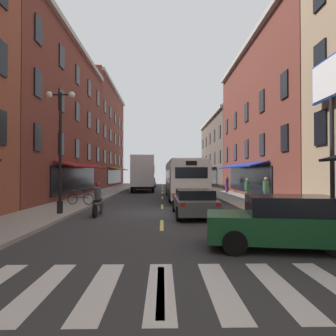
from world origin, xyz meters
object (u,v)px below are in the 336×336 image
object	(u,v)px
motorcycle_rider	(98,201)
pedestrian_mid	(266,191)
sedan_mid	(150,182)
sedan_far	(286,222)
sedan_near	(194,202)
pedestrian_rear	(227,184)
street_lamp_twin	(60,146)
bicycle_near	(80,199)
pedestrian_far	(247,189)
transit_bus	(183,179)
billboard_sign	(332,94)
box_truck	(143,174)

from	to	relation	value
motorcycle_rider	pedestrian_mid	size ratio (longest dim) A/B	1.21
sedan_mid	sedan_far	world-z (taller)	sedan_far
sedan_near	motorcycle_rider	bearing A→B (deg)	177.50
sedan_near	pedestrian_rear	size ratio (longest dim) A/B	2.77
motorcycle_rider	pedestrian_mid	distance (m)	10.12
motorcycle_rider	sedan_mid	bearing A→B (deg)	87.68
motorcycle_rider	street_lamp_twin	bearing A→B (deg)	-175.17
sedan_far	sedan_near	bearing A→B (deg)	106.78
bicycle_near	pedestrian_far	world-z (taller)	pedestrian_far
pedestrian_mid	pedestrian_far	world-z (taller)	pedestrian_mid
sedan_near	pedestrian_rear	bearing A→B (deg)	71.94
transit_bus	motorcycle_rider	xyz separation A→B (m)	(-4.89, -9.59, -0.91)
transit_bus	pedestrian_far	distance (m)	5.58
sedan_mid	motorcycle_rider	bearing A→B (deg)	-92.32
sedan_mid	bicycle_near	xyz separation A→B (m)	(-3.13, -26.22, -0.19)
sedan_mid	street_lamp_twin	distance (m)	30.42
bicycle_near	street_lamp_twin	xyz separation A→B (m)	(0.09, -3.92, 2.93)
sedan_mid	motorcycle_rider	xyz separation A→B (m)	(-1.21, -29.98, 0.02)
billboard_sign	sedan_mid	distance (m)	34.14
pedestrian_mid	pedestrian_far	xyz separation A→B (m)	(-0.34, 2.79, -0.07)
sedan_far	pedestrian_mid	xyz separation A→B (m)	(2.92, 9.81, 0.28)
sedan_near	pedestrian_mid	world-z (taller)	pedestrian_mid
billboard_sign	bicycle_near	xyz separation A→B (m)	(-12.13, 6.38, -4.88)
sedan_far	pedestrian_mid	size ratio (longest dim) A/B	2.60
motorcycle_rider	pedestrian_far	world-z (taller)	pedestrian_far
pedestrian_rear	billboard_sign	bearing A→B (deg)	-12.56
sedan_near	pedestrian_rear	xyz separation A→B (m)	(4.95, 15.19, 0.29)
sedan_near	sedan_mid	size ratio (longest dim) A/B	1.01
sedan_near	bicycle_near	bearing A→B (deg)	149.19
sedan_far	street_lamp_twin	world-z (taller)	street_lamp_twin
sedan_near	motorcycle_rider	distance (m)	4.75
billboard_sign	pedestrian_rear	distance (m)	18.15
billboard_sign	box_truck	bearing A→B (deg)	113.63
billboard_sign	pedestrian_rear	size ratio (longest dim) A/B	4.24
street_lamp_twin	pedestrian_mid	bearing A→B (deg)	17.03
box_truck	pedestrian_far	world-z (taller)	box_truck
billboard_sign	pedestrian_mid	world-z (taller)	billboard_sign
motorcycle_rider	street_lamp_twin	size ratio (longest dim) A/B	0.35
street_lamp_twin	bicycle_near	bearing A→B (deg)	91.36
box_truck	sedan_near	distance (m)	19.01
motorcycle_rider	pedestrian_far	distance (m)	11.07
transit_bus	sedan_near	xyz separation A→B (m)	(-0.15, -9.80, -0.94)
sedan_far	pedestrian_far	size ratio (longest dim) A/B	2.81
billboard_sign	pedestrian_far	distance (m)	9.85
pedestrian_far	pedestrian_rear	world-z (taller)	pedestrian_rear
box_truck	pedestrian_rear	world-z (taller)	box_truck
sedan_far	pedestrian_far	xyz separation A→B (m)	(2.58, 12.61, 0.21)
transit_bus	pedestrian_rear	bearing A→B (deg)	48.29
bicycle_near	pedestrian_mid	xyz separation A→B (m)	(11.47, -0.43, 0.52)
bicycle_near	pedestrian_rear	world-z (taller)	pedestrian_rear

